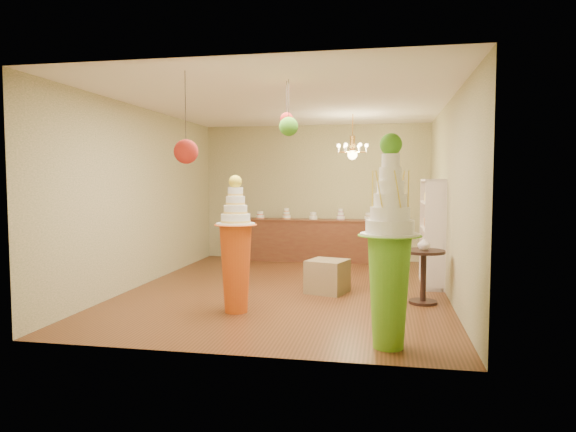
% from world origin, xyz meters
% --- Properties ---
extents(floor, '(6.50, 6.50, 0.00)m').
position_xyz_m(floor, '(0.00, 0.00, 0.00)').
color(floor, '#572F17').
rests_on(floor, ground).
extents(ceiling, '(6.50, 6.50, 0.00)m').
position_xyz_m(ceiling, '(0.00, 0.00, 3.00)').
color(ceiling, white).
rests_on(ceiling, ground).
extents(wall_back, '(5.00, 0.04, 3.00)m').
position_xyz_m(wall_back, '(0.00, 3.25, 1.50)').
color(wall_back, tan).
rests_on(wall_back, ground).
extents(wall_front, '(5.00, 0.04, 3.00)m').
position_xyz_m(wall_front, '(0.00, -3.25, 1.50)').
color(wall_front, tan).
rests_on(wall_front, ground).
extents(wall_left, '(0.04, 6.50, 3.00)m').
position_xyz_m(wall_left, '(-2.50, 0.00, 1.50)').
color(wall_left, tan).
rests_on(wall_left, ground).
extents(wall_right, '(0.04, 6.50, 3.00)m').
position_xyz_m(wall_right, '(2.50, 0.00, 1.50)').
color(wall_right, tan).
rests_on(wall_right, ground).
extents(pedestal_green, '(0.66, 0.66, 2.26)m').
position_xyz_m(pedestal_green, '(1.60, -2.71, 0.90)').
color(pedestal_green, '#69BB28').
rests_on(pedestal_green, floor).
extents(pedestal_orange, '(0.65, 0.65, 1.85)m').
position_xyz_m(pedestal_orange, '(-0.42, -1.58, 0.75)').
color(pedestal_orange, '#D95519').
rests_on(pedestal_orange, floor).
extents(burlap_riser, '(0.72, 0.72, 0.52)m').
position_xyz_m(burlap_riser, '(0.66, -0.15, 0.26)').
color(burlap_riser, olive).
rests_on(burlap_riser, floor).
extents(sideboard, '(3.04, 0.54, 1.16)m').
position_xyz_m(sideboard, '(0.00, 2.97, 0.48)').
color(sideboard, '#5B2E1C').
rests_on(sideboard, floor).
extents(shelving_unit, '(0.33, 1.20, 1.80)m').
position_xyz_m(shelving_unit, '(2.34, 0.80, 0.90)').
color(shelving_unit, silver).
rests_on(shelving_unit, floor).
extents(round_table, '(0.69, 0.69, 0.78)m').
position_xyz_m(round_table, '(2.10, -0.62, 0.50)').
color(round_table, black).
rests_on(round_table, floor).
extents(vase, '(0.23, 0.23, 0.19)m').
position_xyz_m(vase, '(2.10, -0.62, 0.87)').
color(vase, silver).
rests_on(vase, round_table).
extents(pom_red_left, '(0.27, 0.27, 1.04)m').
position_xyz_m(pom_red_left, '(-0.67, -2.68, 2.10)').
color(pom_red_left, '#383029').
rests_on(pom_red_left, ceiling).
extents(pom_green_mid, '(0.23, 0.23, 0.68)m').
position_xyz_m(pom_green_mid, '(0.38, -1.96, 2.43)').
color(pom_green_mid, '#383029').
rests_on(pom_green_mid, ceiling).
extents(pom_red_right, '(0.16, 0.16, 0.54)m').
position_xyz_m(pom_red_right, '(0.33, -1.85, 2.54)').
color(pom_red_right, '#383029').
rests_on(pom_red_right, ceiling).
extents(chandelier, '(0.65, 0.65, 0.85)m').
position_xyz_m(chandelier, '(0.94, 1.45, 2.30)').
color(chandelier, gold).
rests_on(chandelier, ceiling).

